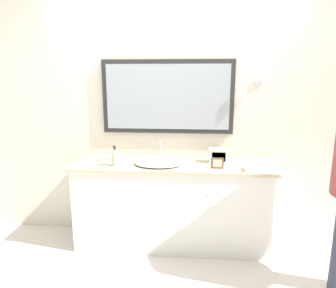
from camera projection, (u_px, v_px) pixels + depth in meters
The scene contains 10 objects.
ground_plane at pixel (169, 260), 2.83m from camera, with size 14.00×14.00×0.00m, color silver.
wall_back at pixel (174, 117), 3.13m from camera, with size 8.00×0.18×2.55m.
vanity_counter at pixel (172, 205), 3.03m from camera, with size 1.95×0.54×0.86m.
sink_basin at pixel (159, 162), 2.92m from camera, with size 0.48×0.42×0.19m.
soap_bottle at pixel (115, 158), 2.86m from camera, with size 0.06×0.06×0.20m.
appliance_box at pixel (218, 156), 2.98m from camera, with size 0.18×0.12×0.14m.
picture_frame at pixel (217, 163), 2.78m from camera, with size 0.12×0.01×0.10m.
hand_towel_near_sink at pixel (252, 168), 2.72m from camera, with size 0.15×0.13×0.04m.
hand_towel_far_corner at pixel (110, 158), 3.07m from camera, with size 0.20×0.12×0.04m.
metal_tray at pixel (251, 163), 2.97m from camera, with size 0.20×0.09×0.01m.
Camera 1 is at (0.20, -2.52, 1.67)m, focal length 32.00 mm.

